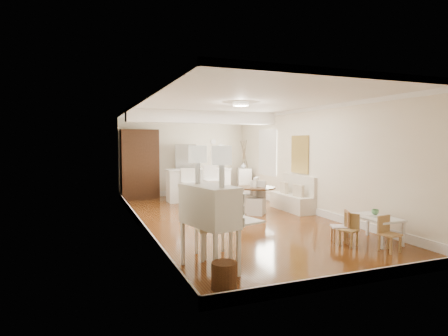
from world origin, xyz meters
TOP-DOWN VIEW (x-y plane):
  - room at (0.04, 0.32)m, footprint 9.00×9.04m
  - secretary_bureau at (-1.70, -3.24)m, footprint 1.21×1.22m
  - gustavian_armchair at (-1.43, -2.63)m, footprint 0.65×0.65m
  - wicker_basket at (-1.74, -3.95)m, footprint 0.40×0.40m
  - kids_table at (1.73, -2.88)m, footprint 0.60×0.98m
  - kids_chair_a at (1.09, -2.92)m, footprint 0.38×0.38m
  - kids_chair_b at (1.08, -2.68)m, footprint 0.40×0.40m
  - kids_chair_c at (1.51, -3.47)m, footprint 0.34×0.34m
  - banquette at (1.99, 0.50)m, footprint 0.52×1.60m
  - dining_table at (0.91, 0.53)m, footprint 1.25×1.25m
  - slip_chair_near at (0.82, 0.34)m, footprint 0.59×0.59m
  - slip_chair_far at (0.78, 0.71)m, footprint 0.64×0.64m
  - breakfast_counter at (0.10, 3.10)m, footprint 2.05×0.65m
  - bar_stool_left at (-0.37, 2.52)m, footprint 0.47×0.47m
  - bar_stool_right at (0.31, 2.35)m, footprint 0.49×0.49m
  - pantry_cabinet at (-1.60, 4.18)m, footprint 1.20×0.60m
  - fridge at (0.30, 4.15)m, footprint 0.75×0.65m
  - sideboard at (1.99, 3.73)m, footprint 0.75×1.10m
  - pencil_cup at (1.87, -2.73)m, footprint 0.18×0.18m
  - branch_vase at (1.96, 3.73)m, footprint 0.23×0.23m

SIDE VIEW (x-z plane):
  - wicker_basket at x=-1.74m, z-range 0.00..0.34m
  - kids_table at x=1.73m, z-range 0.00..0.48m
  - kids_chair_a at x=1.09m, z-range 0.00..0.59m
  - kids_chair_b at x=1.08m, z-range 0.00..0.62m
  - kids_chair_c at x=1.51m, z-range 0.00..0.62m
  - dining_table at x=0.91m, z-range 0.00..0.70m
  - slip_chair_near at x=0.82m, z-range 0.00..0.87m
  - slip_chair_far at x=0.78m, z-range 0.00..0.95m
  - sideboard at x=1.99m, z-range 0.00..0.96m
  - banquette at x=1.99m, z-range 0.00..0.98m
  - breakfast_counter at x=0.10m, z-range 0.00..1.03m
  - gustavian_armchair at x=-1.43m, z-range 0.00..1.04m
  - pencil_cup at x=1.87m, z-range 0.48..0.59m
  - bar_stool_left at x=-0.37m, z-range 0.00..1.09m
  - bar_stool_right at x=0.31m, z-range 0.00..1.17m
  - secretary_bureau at x=-1.70m, z-range 0.00..1.26m
  - fridge at x=0.30m, z-range 0.00..1.80m
  - branch_vase at x=1.96m, z-range 0.96..1.16m
  - pantry_cabinet at x=-1.60m, z-range 0.00..2.30m
  - room at x=0.04m, z-range 0.57..3.39m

